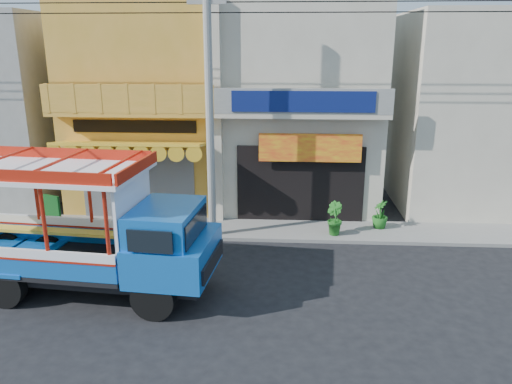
# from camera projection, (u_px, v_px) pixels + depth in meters

# --- Properties ---
(ground) EXTENTS (90.00, 90.00, 0.00)m
(ground) POSITION_uv_depth(u_px,v_px,m) (231.00, 282.00, 13.93)
(ground) COLOR black
(ground) RESTS_ON ground
(sidewalk) EXTENTS (30.00, 2.00, 0.12)m
(sidewalk) POSITION_uv_depth(u_px,v_px,m) (244.00, 229.00, 17.74)
(sidewalk) COLOR slate
(sidewalk) RESTS_ON ground
(shophouse_left) EXTENTS (6.00, 7.50, 8.24)m
(shophouse_left) POSITION_uv_depth(u_px,v_px,m) (155.00, 102.00, 20.63)
(shophouse_left) COLOR gold
(shophouse_left) RESTS_ON ground
(shophouse_right) EXTENTS (6.00, 6.75, 8.24)m
(shophouse_right) POSITION_uv_depth(u_px,v_px,m) (300.00, 103.00, 20.27)
(shophouse_right) COLOR #BEB29C
(shophouse_right) RESTS_ON ground
(party_pilaster) EXTENTS (0.35, 0.30, 8.00)m
(party_pilaster) POSITION_uv_depth(u_px,v_px,m) (217.00, 115.00, 17.50)
(party_pilaster) COLOR #BEB29C
(party_pilaster) RESTS_ON ground
(filler_building_right) EXTENTS (6.00, 6.00, 7.60)m
(filler_building_right) POSITION_uv_depth(u_px,v_px,m) (475.00, 112.00, 19.97)
(filler_building_right) COLOR #BEB29C
(filler_building_right) RESTS_ON ground
(utility_pole) EXTENTS (28.00, 0.26, 9.00)m
(utility_pole) POSITION_uv_depth(u_px,v_px,m) (214.00, 89.00, 15.71)
(utility_pole) COLOR gray
(utility_pole) RESTS_ON ground
(songthaew_truck) EXTENTS (8.01, 3.23, 3.64)m
(songthaew_truck) POSITION_uv_depth(u_px,v_px,m) (88.00, 231.00, 12.85)
(songthaew_truck) COLOR black
(songthaew_truck) RESTS_ON ground
(green_sign) EXTENTS (0.70, 0.55, 1.11)m
(green_sign) POSITION_uv_depth(u_px,v_px,m) (53.00, 213.00, 17.87)
(green_sign) COLOR black
(green_sign) RESTS_ON sidewalk
(potted_plant_b) EXTENTS (0.71, 0.77, 1.13)m
(potted_plant_b) POSITION_uv_depth(u_px,v_px,m) (334.00, 218.00, 16.99)
(potted_plant_b) COLOR #1D601B
(potted_plant_b) RESTS_ON sidewalk
(potted_plant_c) EXTENTS (0.60, 0.60, 1.00)m
(potted_plant_c) POSITION_uv_depth(u_px,v_px,m) (380.00, 214.00, 17.60)
(potted_plant_c) COLOR #1D601B
(potted_plant_c) RESTS_ON sidewalk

